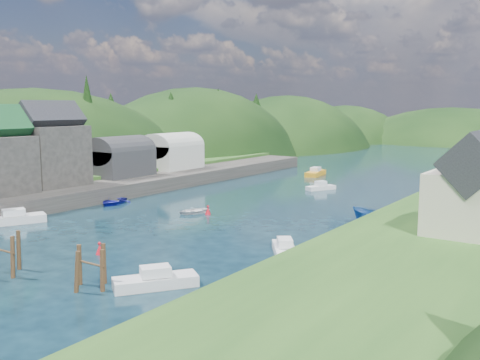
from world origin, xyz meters
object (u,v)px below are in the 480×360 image
Objects in this scene: piling_cluster_near at (2,258)px; channel_buoy_near at (100,249)px; channel_buoy_far at (208,210)px; piling_cluster_far at (91,271)px.

piling_cluster_near is 3.41× the size of channel_buoy_near.
piling_cluster_near is 3.41× the size of channel_buoy_far.
channel_buoy_far is at bearing 92.28° from piling_cluster_near.
channel_buoy_near is (-6.17, 6.04, -0.71)m from piling_cluster_far.
channel_buoy_near is (1.77, 7.90, -0.83)m from piling_cluster_near.
piling_cluster_near is at bearing -166.84° from piling_cluster_far.
piling_cluster_near reaches higher than piling_cluster_far.
piling_cluster_near is at bearing -102.62° from channel_buoy_near.
channel_buoy_far is at bearing 110.00° from piling_cluster_far.
piling_cluster_far is 8.66m from channel_buoy_near.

